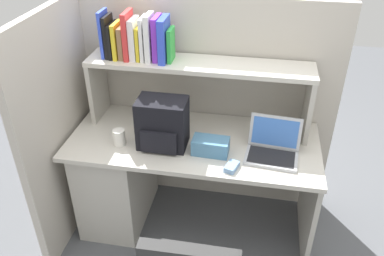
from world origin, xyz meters
name	(u,v)px	position (x,y,z in m)	size (l,w,h in m)	color
ground_plane	(193,221)	(0.00, 0.00, 0.00)	(8.00, 8.00, 0.00)	#595B60
desk	(139,173)	(-0.39, 0.00, 0.40)	(1.60, 0.70, 0.73)	beige
cubicle_partition_rear	(203,105)	(0.00, 0.38, 0.78)	(1.84, 0.05, 1.55)	#BCB5A8
cubicle_partition_left	(65,125)	(-0.85, -0.05, 0.78)	(0.05, 1.06, 1.55)	#BCB5A8
overhead_hutch	(199,77)	(0.00, 0.20, 1.08)	(1.44, 0.28, 0.45)	#BCB7AC
reference_books_on_shelf	(138,39)	(-0.39, 0.20, 1.31)	(0.45, 0.19, 0.30)	blue
laptop	(273,148)	(0.50, -0.07, 0.78)	(0.33, 0.29, 0.22)	#B7BABF
backpack	(162,124)	(-0.18, -0.09, 0.88)	(0.30, 0.23, 0.31)	black
computer_mouse	(232,167)	(0.27, -0.26, 0.75)	(0.06, 0.10, 0.03)	#7299C6
paper_cup	(119,137)	(-0.45, -0.13, 0.78)	(0.08, 0.08, 0.10)	white
tissue_box	(210,146)	(0.13, -0.12, 0.78)	(0.22, 0.12, 0.10)	teal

